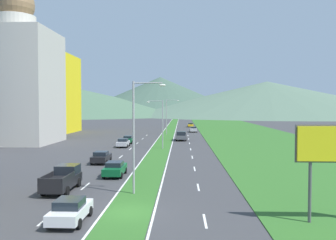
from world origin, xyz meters
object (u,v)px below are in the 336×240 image
at_px(car_1, 101,157).
at_px(car_3, 193,129).
at_px(car_0, 70,210).
at_px(car_2, 128,139).
at_px(car_6, 191,125).
at_px(street_lamp_mid, 161,121).
at_px(street_lamp_near, 137,130).
at_px(street_lamp_far, 168,114).
at_px(car_7, 123,143).
at_px(pickup_truck_0, 181,136).
at_px(car_4, 115,169).
at_px(pickup_truck_1, 63,179).

distance_m(car_1, car_3, 55.70).
bearing_deg(car_0, car_2, 4.31).
relative_size(car_3, car_6, 0.96).
bearing_deg(street_lamp_mid, car_3, 80.07).
height_order(street_lamp_near, street_lamp_far, street_lamp_near).
height_order(car_3, car_7, car_3).
height_order(car_0, pickup_truck_0, pickup_truck_0).
bearing_deg(car_3, car_4, -9.28).
distance_m(car_2, car_3, 32.96).
bearing_deg(car_0, car_7, 4.88).
bearing_deg(car_7, car_2, 0.60).
bearing_deg(street_lamp_near, car_3, 84.37).
height_order(street_lamp_near, pickup_truck_1, street_lamp_near).
relative_size(car_2, car_6, 1.00).
distance_m(car_1, car_4, 8.68).
height_order(car_3, car_4, car_3).
bearing_deg(street_lamp_far, car_2, -107.44).
height_order(street_lamp_far, car_1, street_lamp_far).
height_order(street_lamp_near, car_1, street_lamp_near).
height_order(car_2, car_6, car_2).
bearing_deg(pickup_truck_1, car_6, -8.17).
xyz_separation_m(street_lamp_near, street_lamp_mid, (0.07, 30.82, -0.52)).
height_order(car_1, car_7, car_1).
relative_size(street_lamp_mid, car_6, 1.80).
height_order(pickup_truck_0, pickup_truck_1, same).
xyz_separation_m(street_lamp_near, car_1, (-6.57, 15.53, -4.55)).
bearing_deg(car_6, car_1, -9.64).
bearing_deg(pickup_truck_1, car_7, 0.30).
bearing_deg(street_lamp_near, pickup_truck_1, 170.00).
bearing_deg(pickup_truck_0, car_0, -7.40).
bearing_deg(car_0, pickup_truck_1, 21.62).
bearing_deg(street_lamp_far, street_lamp_near, -90.08).
xyz_separation_m(car_4, car_7, (-3.46, 25.77, -0.01)).
relative_size(car_4, car_6, 0.96).
bearing_deg(car_7, car_1, -179.43).
bearing_deg(car_4, street_lamp_near, -156.32).
xyz_separation_m(car_6, pickup_truck_1, (-13.25, -92.36, 0.26)).
relative_size(pickup_truck_0, pickup_truck_1, 1.00).
height_order(street_lamp_mid, car_7, street_lamp_mid).
distance_m(car_2, pickup_truck_0, 11.88).
distance_m(car_3, car_4, 62.91).
xyz_separation_m(car_4, pickup_truck_1, (-3.29, -6.34, 0.21)).
relative_size(car_3, car_4, 0.99).
bearing_deg(car_6, car_2, -14.05).
relative_size(car_0, car_3, 0.92).
bearing_deg(car_4, street_lamp_mid, -8.20).
xyz_separation_m(street_lamp_mid, car_0, (-3.37, -37.93, -4.05)).
relative_size(car_1, car_2, 0.90).
bearing_deg(street_lamp_near, car_4, 113.68).
xyz_separation_m(car_7, pickup_truck_1, (0.17, -32.11, 0.22)).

